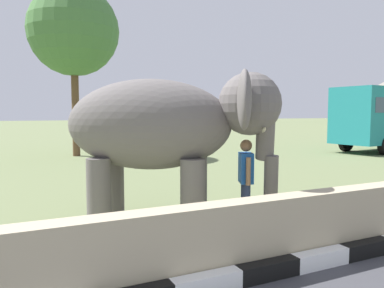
% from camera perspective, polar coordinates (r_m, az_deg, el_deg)
% --- Properties ---
extents(barrier_parapet, '(28.00, 0.36, 1.00)m').
position_cam_1_polar(barrier_parapet, '(4.69, -8.63, -16.17)').
color(barrier_parapet, tan).
rests_on(barrier_parapet, ground_plane).
extents(elephant, '(3.95, 3.46, 2.91)m').
position_cam_1_polar(elephant, '(7.16, -3.50, 2.56)').
color(elephant, '#635D5C').
rests_on(elephant, ground_plane).
extents(person_handler, '(0.38, 0.62, 1.66)m').
position_cam_1_polar(person_handler, '(7.44, 8.04, -4.95)').
color(person_handler, navy).
rests_on(person_handler, ground_plane).
extents(tree_distant, '(4.39, 4.39, 8.35)m').
position_cam_1_polar(tree_distant, '(20.23, -17.29, 15.81)').
color(tree_distant, brown).
rests_on(tree_distant, ground_plane).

